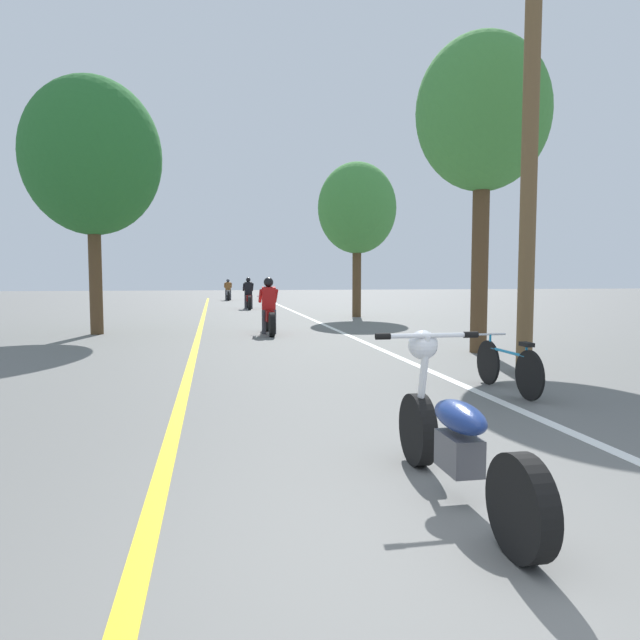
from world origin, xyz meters
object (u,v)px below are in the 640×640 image
roadside_tree_right_near (483,116)px  motorcycle_rider_lead (269,312)px  roadside_tree_left (92,157)px  utility_pole (530,134)px  motorcycle_foreground (454,436)px  motorcycle_rider_far (228,292)px  bicycle_parked (508,366)px  roadside_tree_right_far (357,209)px  motorcycle_rider_mid (248,297)px

roadside_tree_right_near → motorcycle_rider_lead: (-3.67, 4.35, -3.96)m
roadside_tree_left → motorcycle_rider_lead: 5.89m
utility_pole → roadside_tree_right_near: (0.40, 2.35, 0.93)m
roadside_tree_left → motorcycle_foreground: bearing=-69.2°
motorcycle_rider_far → roadside_tree_left: bearing=-100.5°
utility_pole → roadside_tree_left: (-7.61, 7.42, 0.88)m
roadside_tree_right_near → bicycle_parked: bearing=-110.7°
roadside_tree_right_far → roadside_tree_left: (-8.10, -4.92, 0.54)m
roadside_tree_right_near → roadside_tree_right_far: (0.09, 9.99, -0.59)m
roadside_tree_right_far → bicycle_parked: roadside_tree_right_far is taller
motorcycle_foreground → motorcycle_rider_far: (-0.68, 32.47, 0.08)m
bicycle_parked → roadside_tree_left: bearing=127.4°
motorcycle_foreground → motorcycle_rider_mid: 22.65m
utility_pole → motorcycle_rider_lead: 8.05m
motorcycle_rider_lead → bicycle_parked: size_ratio=1.29×
bicycle_parked → roadside_tree_right_far: bearing=83.9°
motorcycle_rider_lead → bicycle_parked: bearing=-73.9°
roadside_tree_right_far → motorcycle_rider_far: bearing=105.2°
roadside_tree_left → roadside_tree_right_far: bearing=31.3°
utility_pole → motorcycle_rider_lead: size_ratio=3.29×
roadside_tree_right_near → motorcycle_rider_lead: bearing=130.1°
roadside_tree_right_near → bicycle_parked: roadside_tree_right_near is taller
roadside_tree_left → bicycle_parked: (6.64, -8.69, -4.13)m
utility_pole → roadside_tree_left: size_ratio=1.08×
motorcycle_rider_mid → roadside_tree_right_far: bearing=-58.4°
roadside_tree_right_near → motorcycle_rider_mid: (-3.51, 15.86, -3.97)m
utility_pole → motorcycle_rider_far: bearing=97.7°
roadside_tree_right_near → motorcycle_foreground: roadside_tree_right_near is taller
roadside_tree_left → utility_pole: bearing=-44.3°
roadside_tree_right_near → bicycle_parked: 5.70m
bicycle_parked → utility_pole: bearing=52.6°
roadside_tree_left → bicycle_parked: bearing=-52.6°
utility_pole → roadside_tree_left: utility_pole is taller
roadside_tree_right_near → bicycle_parked: size_ratio=3.66×
roadside_tree_right_near → motorcycle_rider_lead: roadside_tree_right_near is taller
roadside_tree_left → motorcycle_rider_mid: (4.50, 10.79, -3.93)m
roadside_tree_right_far → motorcycle_foreground: (-3.59, -16.79, -3.50)m
utility_pole → roadside_tree_right_near: utility_pole is taller
motorcycle_rider_far → utility_pole: bearing=-82.3°
motorcycle_foreground → motorcycle_rider_far: 32.48m
roadside_tree_right_far → motorcycle_rider_lead: roadside_tree_right_far is taller
roadside_tree_right_far → motorcycle_foreground: bearing=-102.1°
motorcycle_rider_lead → roadside_tree_left: bearing=170.5°
motorcycle_rider_lead → motorcycle_rider_mid: (0.16, 11.51, -0.02)m
motorcycle_foreground → bicycle_parked: bearing=56.2°
utility_pole → motorcycle_rider_lead: utility_pole is taller
utility_pole → roadside_tree_right_near: size_ratio=1.16×
motorcycle_rider_mid → bicycle_parked: motorcycle_rider_mid is taller
motorcycle_rider_lead → motorcycle_rider_far: motorcycle_rider_lead is taller
utility_pole → motorcycle_foreground: (-3.10, -4.44, -3.16)m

